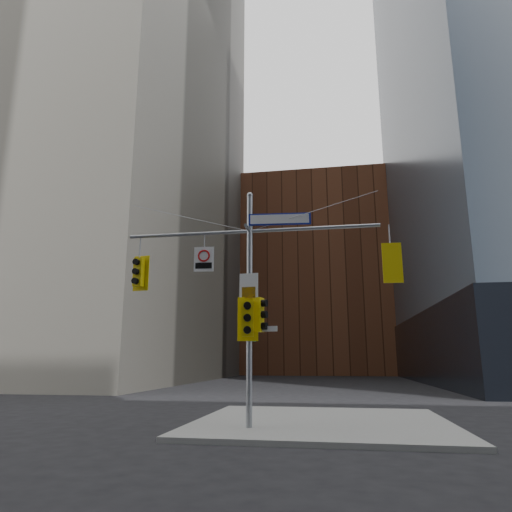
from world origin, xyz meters
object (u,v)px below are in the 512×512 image
(traffic_light_pole_front, at_px, (248,318))
(regulatory_sign_arm, at_px, (204,258))
(traffic_light_west_arm, at_px, (139,272))
(signal_assembly, at_px, (249,281))
(traffic_light_east_arm, at_px, (391,264))
(traffic_light_pole_side, at_px, (260,315))
(street_sign_blade, at_px, (280,219))

(traffic_light_pole_front, bearing_deg, regulatory_sign_arm, 161.89)
(traffic_light_west_arm, height_order, regulatory_sign_arm, regulatory_sign_arm)
(signal_assembly, bearing_deg, traffic_light_east_arm, 0.02)
(traffic_light_pole_side, bearing_deg, regulatory_sign_arm, 105.30)
(traffic_light_pole_side, distance_m, traffic_light_pole_front, 0.44)
(traffic_light_pole_side, bearing_deg, signal_assembly, 104.08)
(signal_assembly, distance_m, regulatory_sign_arm, 1.65)
(traffic_light_west_arm, relative_size, street_sign_blade, 0.59)
(traffic_light_pole_front, xyz_separation_m, street_sign_blade, (0.96, 0.27, 3.11))
(traffic_light_pole_side, relative_size, street_sign_blade, 0.53)
(regulatory_sign_arm, bearing_deg, traffic_light_pole_front, -12.87)
(traffic_light_east_arm, height_order, street_sign_blade, street_sign_blade)
(traffic_light_west_arm, height_order, traffic_light_pole_front, traffic_light_west_arm)
(traffic_light_west_arm, xyz_separation_m, street_sign_blade, (4.60, -0.01, 1.55))
(traffic_light_pole_front, distance_m, street_sign_blade, 3.26)
(traffic_light_west_arm, relative_size, traffic_light_east_arm, 0.97)
(traffic_light_pole_side, height_order, regulatory_sign_arm, regulatory_sign_arm)
(traffic_light_pole_front, xyz_separation_m, regulatory_sign_arm, (-1.47, 0.25, 1.93))
(signal_assembly, height_order, street_sign_blade, signal_assembly)
(traffic_light_west_arm, xyz_separation_m, traffic_light_pole_side, (3.97, -0.02, -1.43))
(traffic_light_pole_side, bearing_deg, traffic_light_east_arm, -75.14)
(traffic_light_east_arm, bearing_deg, traffic_light_pole_front, -0.21)
(traffic_light_east_arm, height_order, regulatory_sign_arm, regulatory_sign_arm)
(traffic_light_east_arm, relative_size, street_sign_blade, 0.61)
(signal_assembly, xyz_separation_m, traffic_light_east_arm, (4.25, 0.00, 0.38))
(traffic_light_pole_side, bearing_deg, traffic_light_west_arm, 104.55)
(traffic_light_west_arm, height_order, traffic_light_east_arm, traffic_light_east_arm)
(signal_assembly, bearing_deg, traffic_light_pole_side, -0.71)
(traffic_light_west_arm, relative_size, traffic_light_pole_side, 1.12)
(traffic_light_pole_side, xyz_separation_m, regulatory_sign_arm, (-1.79, -0.02, 1.80))
(street_sign_blade, xyz_separation_m, regulatory_sign_arm, (-2.42, -0.02, -1.17))
(traffic_light_east_arm, relative_size, regulatory_sign_arm, 1.50)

